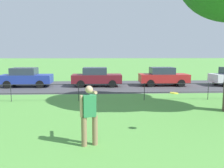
{
  "coord_description": "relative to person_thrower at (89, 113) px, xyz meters",
  "views": [
    {
      "loc": [
        1.21,
        0.4,
        2.62
      ],
      "look_at": [
        1.71,
        10.08,
        1.37
      ],
      "focal_mm": 37.14,
      "sensor_mm": 36.0,
      "label": 1
    }
  ],
  "objects": [
    {
      "name": "park_fence",
      "position": [
        -0.89,
        6.45,
        -0.28
      ],
      "size": [
        37.31,
        0.04,
        1.0
      ],
      "color": "#232328",
      "rests_on": "ground"
    },
    {
      "name": "street_strip",
      "position": [
        -0.89,
        12.42,
        -0.94
      ],
      "size": [
        80.0,
        7.5,
        0.01
      ],
      "primitive_type": "cube",
      "color": "#424247",
      "rests_on": "ground"
    },
    {
      "name": "car_blue_far_left",
      "position": [
        -5.64,
        12.39,
        -0.17
      ],
      "size": [
        4.02,
        1.86,
        1.54
      ],
      "color": "#233899",
      "rests_on": "ground"
    },
    {
      "name": "frisbee",
      "position": [
        2.73,
        0.89,
        0.42
      ],
      "size": [
        0.33,
        0.33,
        0.04
      ],
      "color": "yellow"
    },
    {
      "name": "car_maroon_left",
      "position": [
        0.02,
        12.39,
        -0.17
      ],
      "size": [
        4.02,
        1.84,
        1.54
      ],
      "color": "maroon",
      "rests_on": "ground"
    },
    {
      "name": "person_thrower",
      "position": [
        0.0,
        0.0,
        0.0
      ],
      "size": [
        0.5,
        0.84,
        1.75
      ],
      "color": "#846B4C",
      "rests_on": "ground"
    },
    {
      "name": "car_red_right",
      "position": [
        5.57,
        12.48,
        -0.17
      ],
      "size": [
        4.02,
        1.86,
        1.54
      ],
      "color": "red",
      "rests_on": "ground"
    }
  ]
}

